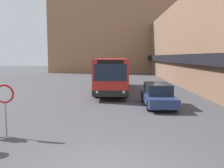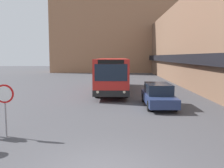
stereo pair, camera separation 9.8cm
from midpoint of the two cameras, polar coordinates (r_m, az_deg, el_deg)
The scene contains 5 objects.
building_row_right at distance 32.21m, azimuth 18.07°, elevation 8.69°, with size 5.50×60.00×9.63m.
building_backdrop_far at distance 54.38m, azimuth 0.13°, elevation 12.82°, with size 26.00×8.00×18.94m.
city_bus at distance 23.50m, azimuth -0.26°, elevation 2.39°, with size 2.65×12.24×3.08m.
parked_car_front at distance 16.72m, azimuth 10.24°, elevation -2.47°, with size 1.79×4.81×1.50m.
stop_sign at distance 10.94m, azimuth -23.54°, elevation -3.22°, with size 0.76×0.08×2.16m.
Camera 1 is at (0.33, -6.71, 3.26)m, focal length 40.00 mm.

